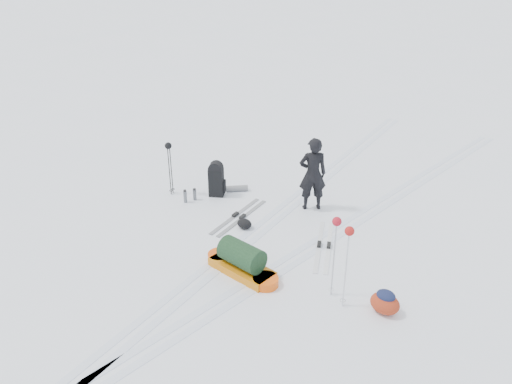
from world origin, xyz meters
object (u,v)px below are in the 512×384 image
ski_poles_black (169,152)px  expedition_rucksack (219,180)px  skier (313,174)px  pulk_sled (242,262)px

ski_poles_black → expedition_rucksack: bearing=56.8°
skier → ski_poles_black: (-3.01, -1.31, 0.22)m
pulk_sled → expedition_rucksack: bearing=143.0°
skier → ski_poles_black: 3.28m
skier → expedition_rucksack: bearing=-22.0°
expedition_rucksack → ski_poles_black: bearing=-176.0°
pulk_sled → expedition_rucksack: expedition_rucksack is taller
expedition_rucksack → ski_poles_black: size_ratio=0.68×
expedition_rucksack → ski_poles_black: 1.30m
expedition_rucksack → ski_poles_black: ski_poles_black is taller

